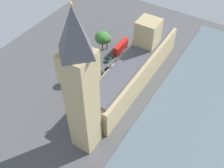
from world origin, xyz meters
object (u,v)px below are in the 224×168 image
clock_tower (81,87)px  plane_tree_corner (102,38)px  parliament_building (136,66)px  street_lamp_near_tower (98,51)px  car_dark_green_by_river_gate (109,59)px  plane_tree_far_end (74,72)px  car_white_opposite_hall (107,70)px  double_decker_bus_trailing (90,84)px  double_decker_bus_leading (121,46)px  pedestrian_under_trees (139,51)px  plane_tree_kerbside (107,39)px

clock_tower → plane_tree_corner: 57.62m
parliament_building → street_lamp_near_tower: 22.50m
car_dark_green_by_river_gate → street_lamp_near_tower: size_ratio=0.82×
car_dark_green_by_river_gate → plane_tree_far_end: 21.40m
car_white_opposite_hall → double_decker_bus_trailing: (0.56, 12.62, 1.75)m
clock_tower → double_decker_bus_trailing: 37.26m
double_decker_bus_leading → street_lamp_near_tower: bearing=57.8°
car_white_opposite_hall → plane_tree_far_end: bearing=59.5°
car_white_opposite_hall → pedestrian_under_trees: (-5.81, -20.65, -0.20)m
clock_tower → double_decker_bus_leading: clock_tower is taller
double_decker_bus_trailing → pedestrian_under_trees: (-6.37, -33.27, -1.95)m
car_dark_green_by_river_gate → double_decker_bus_trailing: double_decker_bus_trailing is taller
car_white_opposite_hall → plane_tree_far_end: size_ratio=0.56×
clock_tower → plane_tree_far_end: 38.94m
double_decker_bus_leading → pedestrian_under_trees: size_ratio=6.89×
car_dark_green_by_river_gate → car_white_opposite_hall: bearing=116.3°
plane_tree_far_end → street_lamp_near_tower: 18.91m
plane_tree_far_end → street_lamp_near_tower: plane_tree_far_end is taller
double_decker_bus_trailing → plane_tree_corner: bearing=111.9°
double_decker_bus_leading → plane_tree_corner: plane_tree_corner is taller
clock_tower → street_lamp_near_tower: (22.90, -40.94, -24.49)m
plane_tree_kerbside → double_decker_bus_leading: bearing=-160.9°
double_decker_bus_leading → pedestrian_under_trees: bearing=-153.0°
parliament_building → plane_tree_far_end: bearing=35.9°
double_decker_bus_trailing → car_dark_green_by_river_gate: bearing=98.6°
parliament_building → car_dark_green_by_river_gate: bearing=-15.4°
double_decker_bus_trailing → plane_tree_corner: plane_tree_corner is taller
double_decker_bus_leading → parliament_building: bearing=137.8°
double_decker_bus_leading → pedestrian_under_trees: 9.31m
parliament_building → double_decker_bus_leading: size_ratio=5.81×
car_white_opposite_hall → pedestrian_under_trees: bearing=-103.0°
clock_tower → plane_tree_kerbside: bearing=-65.0°
plane_tree_corner → car_dark_green_by_river_gate: bearing=143.4°
double_decker_bus_leading → car_dark_green_by_river_gate: (1.18, 9.24, -1.75)m
parliament_building → clock_tower: (-0.92, 37.76, 20.90)m
parliament_building → pedestrian_under_trees: parliament_building is taller
car_white_opposite_hall → plane_tree_corner: size_ratio=0.42×
pedestrian_under_trees → plane_tree_corner: size_ratio=0.15×
parliament_building → plane_tree_far_end: size_ratio=7.84×
double_decker_bus_leading → car_white_opposite_hall: bearing=97.6°
plane_tree_kerbside → plane_tree_corner: size_ratio=0.79×
car_dark_green_by_river_gate → double_decker_bus_trailing: 20.15m
plane_tree_corner → double_decker_bus_leading: bearing=-154.1°
double_decker_bus_trailing → plane_tree_far_end: bearing=-177.1°
parliament_building → double_decker_bus_trailing: 21.11m
clock_tower → plane_tree_far_end: bearing=-44.5°
clock_tower → double_decker_bus_trailing: clock_tower is taller
street_lamp_near_tower → plane_tree_corner: bearing=-76.2°
parliament_building → plane_tree_kerbside: 24.92m
car_white_opposite_hall → double_decker_bus_leading: bearing=-79.4°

